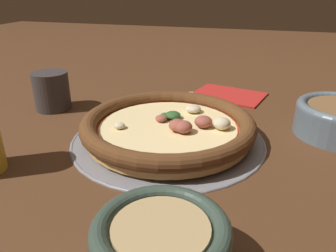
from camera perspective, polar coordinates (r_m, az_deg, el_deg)
ground_plane at (r=0.57m, az=0.00°, el=-2.35°), size 3.00×3.00×0.00m
pizza_tray at (r=0.57m, az=0.00°, el=-2.07°), size 0.34×0.34×0.01m
pizza at (r=0.56m, az=0.09°, el=-0.02°), size 0.30×0.30×0.04m
bowl_near at (r=0.32m, az=-1.22°, el=-20.16°), size 0.13×0.13×0.06m
drinking_cup at (r=0.74m, az=-19.62°, el=5.78°), size 0.07×0.07×0.08m
napkin at (r=0.81m, az=10.51°, el=5.46°), size 0.19×0.15×0.01m
fork at (r=0.81m, az=9.35°, el=5.43°), size 0.18×0.04×0.00m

